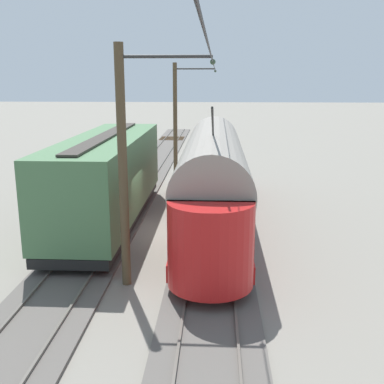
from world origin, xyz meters
TOP-DOWN VIEW (x-y plane):
  - ground_plane at (0.00, 0.00)m, footprint 220.00×220.00m
  - track_streetcar_siding at (-2.31, -0.31)m, footprint 2.80×80.00m
  - track_adjacent_siding at (2.31, -0.31)m, footprint 2.80×80.00m
  - vintage_streetcar at (-2.31, -0.86)m, footprint 2.65×16.38m
  - coach_adjacent at (2.32, -0.84)m, footprint 2.96×11.98m
  - catenary_pole_foreground at (0.29, -12.74)m, footprint 2.90×0.28m
  - catenary_pole_mid_near at (0.29, 5.28)m, footprint 2.90×0.28m
  - overhead_wire_run at (-2.27, 13.51)m, footprint 2.69×58.06m
  - switch_stand at (-4.08, -7.47)m, footprint 0.50×0.30m
  - track_end_bumper at (2.31, -8.05)m, footprint 1.80×0.60m

SIDE VIEW (x-z plane):
  - ground_plane at x=0.00m, z-range 0.00..0.00m
  - track_streetcar_siding at x=-2.31m, z-range -0.04..0.14m
  - track_adjacent_siding at x=2.31m, z-range -0.04..0.14m
  - track_end_bumper at x=2.31m, z-range 0.00..0.80m
  - switch_stand at x=-4.08m, z-range 0.08..1.32m
  - coach_adjacent at x=2.32m, z-range 0.24..4.09m
  - vintage_streetcar at x=-2.31m, z-range -0.47..4.98m
  - catenary_pole_foreground at x=0.29m, z-range 0.17..7.56m
  - catenary_pole_mid_near at x=0.29m, z-range 0.17..7.56m
  - overhead_wire_run at x=-2.27m, z-range 6.76..6.94m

